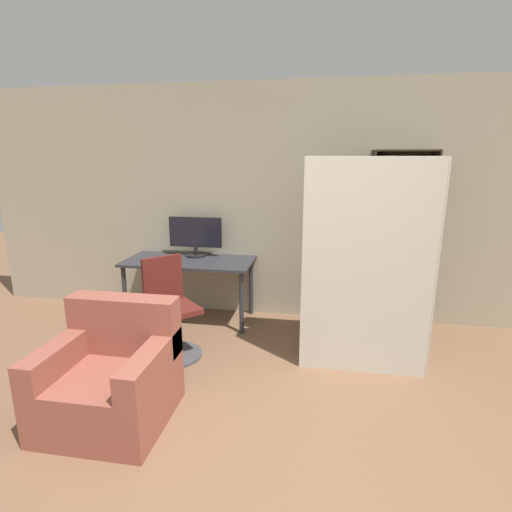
% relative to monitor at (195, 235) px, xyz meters
% --- Properties ---
extents(wall_back, '(8.00, 0.06, 2.70)m').
position_rel_monitor_xyz_m(wall_back, '(1.28, 0.17, 0.37)').
color(wall_back, tan).
rests_on(wall_back, ground).
extents(desk, '(1.47, 0.69, 0.73)m').
position_rel_monitor_xyz_m(desk, '(-0.02, -0.20, -0.34)').
color(desk, '#2D2D33').
rests_on(desk, ground).
extents(monitor, '(0.64, 0.25, 0.47)m').
position_rel_monitor_xyz_m(monitor, '(0.00, 0.00, 0.00)').
color(monitor, black).
rests_on(monitor, desk).
extents(office_chair, '(0.62, 0.62, 0.96)m').
position_rel_monitor_xyz_m(office_chair, '(0.08, -1.08, -0.59)').
color(office_chair, '#4C4C51').
rests_on(office_chair, ground).
extents(bookshelf, '(0.64, 0.34, 1.96)m').
position_rel_monitor_xyz_m(bookshelf, '(2.22, -0.00, -0.03)').
color(bookshelf, '#2D2319').
rests_on(bookshelf, ground).
extents(mattress_near, '(1.11, 0.26, 1.89)m').
position_rel_monitor_xyz_m(mattress_near, '(1.89, -1.01, -0.04)').
color(mattress_near, beige).
rests_on(mattress_near, ground).
extents(mattress_far, '(1.11, 0.25, 1.89)m').
position_rel_monitor_xyz_m(mattress_far, '(1.89, -0.70, -0.04)').
color(mattress_far, beige).
rests_on(mattress_far, ground).
extents(armchair, '(0.85, 0.80, 0.85)m').
position_rel_monitor_xyz_m(armchair, '(0.01, -2.05, -0.66)').
color(armchair, '#934C3D').
rests_on(armchair, ground).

